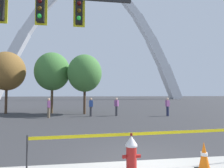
# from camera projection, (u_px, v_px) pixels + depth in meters

# --- Properties ---
(ground_plane) EXTENTS (240.00, 240.00, 0.00)m
(ground_plane) POSITION_uv_depth(u_px,v_px,m) (141.00, 163.00, 5.41)
(ground_plane) COLOR #333335
(fire_hydrant) EXTENTS (0.46, 0.48, 0.99)m
(fire_hydrant) POSITION_uv_depth(u_px,v_px,m) (131.00, 154.00, 4.73)
(fire_hydrant) COLOR #5E0F0D
(fire_hydrant) RESTS_ON ground
(caution_tape_barrier) EXTENTS (5.42, 0.35, 1.01)m
(caution_tape_barrier) POSITION_uv_depth(u_px,v_px,m) (137.00, 143.00, 4.95)
(caution_tape_barrier) COLOR #232326
(caution_tape_barrier) RESTS_ON ground
(traffic_cone_by_hydrant) EXTENTS (0.36, 0.36, 0.73)m
(traffic_cone_by_hydrant) POSITION_uv_depth(u_px,v_px,m) (204.00, 156.00, 4.93)
(traffic_cone_by_hydrant) COLOR black
(traffic_cone_by_hydrant) RESTS_ON ground
(monument_arch) EXTENTS (63.03, 3.28, 41.66)m
(monument_arch) POSITION_uv_depth(u_px,v_px,m) (90.00, 44.00, 63.29)
(monument_arch) COLOR silver
(monument_arch) RESTS_ON ground
(tree_far_left) EXTENTS (3.50, 3.50, 6.12)m
(tree_far_left) POSITION_uv_depth(u_px,v_px,m) (7.00, 71.00, 18.86)
(tree_far_left) COLOR #473323
(tree_far_left) RESTS_ON ground
(tree_left_mid) EXTENTS (3.50, 3.50, 6.12)m
(tree_left_mid) POSITION_uv_depth(u_px,v_px,m) (52.00, 72.00, 19.21)
(tree_left_mid) COLOR brown
(tree_left_mid) RESTS_ON ground
(tree_center_left) EXTENTS (3.29, 3.29, 5.75)m
(tree_center_left) POSITION_uv_depth(u_px,v_px,m) (85.00, 73.00, 18.42)
(tree_center_left) COLOR #473323
(tree_center_left) RESTS_ON ground
(pedestrian_walking_left) EXTENTS (0.34, 0.22, 1.59)m
(pedestrian_walking_left) POSITION_uv_depth(u_px,v_px,m) (91.00, 107.00, 16.39)
(pedestrian_walking_left) COLOR #38383D
(pedestrian_walking_left) RESTS_ON ground
(pedestrian_standing_center) EXTENTS (0.39, 0.31, 1.59)m
(pedestrian_standing_center) POSITION_uv_depth(u_px,v_px,m) (168.00, 107.00, 16.68)
(pedestrian_standing_center) COLOR #232847
(pedestrian_standing_center) RESTS_ON ground
(pedestrian_walking_right) EXTENTS (0.30, 0.39, 1.59)m
(pedestrian_walking_right) POSITION_uv_depth(u_px,v_px,m) (49.00, 108.00, 15.44)
(pedestrian_walking_right) COLOR brown
(pedestrian_walking_right) RESTS_ON ground
(pedestrian_near_trees) EXTENTS (0.38, 0.38, 1.59)m
(pedestrian_near_trees) POSITION_uv_depth(u_px,v_px,m) (116.00, 107.00, 16.88)
(pedestrian_near_trees) COLOR #38383D
(pedestrian_near_trees) RESTS_ON ground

